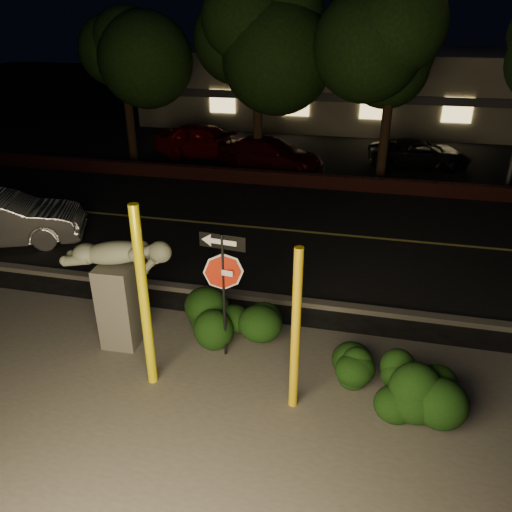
{
  "coord_description": "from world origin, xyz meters",
  "views": [
    {
      "loc": [
        2.03,
        -6.68,
        5.92
      ],
      "look_at": [
        0.04,
        1.9,
        1.6
      ],
      "focal_mm": 35.0,
      "sensor_mm": 36.0,
      "label": 1
    }
  ],
  "objects_px": {
    "parked_car_darkred": "(270,154)",
    "yellow_pole_left": "(144,301)",
    "signpost": "(223,272)",
    "sculpture": "(118,281)",
    "parked_car_red": "(206,141)",
    "yellow_pole_right": "(296,333)",
    "parked_car_dark": "(419,154)"
  },
  "relations": [
    {
      "from": "yellow_pole_left",
      "to": "parked_car_red",
      "type": "xyz_separation_m",
      "value": [
        -3.83,
        14.7,
        -0.91
      ]
    },
    {
      "from": "signpost",
      "to": "parked_car_red",
      "type": "height_order",
      "value": "signpost"
    },
    {
      "from": "yellow_pole_left",
      "to": "parked_car_dark",
      "type": "bearing_deg",
      "value": 70.65
    },
    {
      "from": "yellow_pole_right",
      "to": "parked_car_darkred",
      "type": "xyz_separation_m",
      "value": [
        -3.17,
        13.52,
        -0.81
      ]
    },
    {
      "from": "parked_car_red",
      "to": "parked_car_dark",
      "type": "bearing_deg",
      "value": -82.42
    },
    {
      "from": "yellow_pole_right",
      "to": "signpost",
      "type": "height_order",
      "value": "yellow_pole_right"
    },
    {
      "from": "yellow_pole_right",
      "to": "parked_car_dark",
      "type": "xyz_separation_m",
      "value": [
        2.84,
        15.3,
        -0.88
      ]
    },
    {
      "from": "yellow_pole_left",
      "to": "parked_car_darkred",
      "type": "distance_m",
      "value": 13.54
    },
    {
      "from": "parked_car_darkred",
      "to": "yellow_pole_left",
      "type": "bearing_deg",
      "value": -164.55
    },
    {
      "from": "sculpture",
      "to": "yellow_pole_right",
      "type": "bearing_deg",
      "value": -17.66
    },
    {
      "from": "sculpture",
      "to": "parked_car_dark",
      "type": "bearing_deg",
      "value": 64.01
    },
    {
      "from": "yellow_pole_left",
      "to": "parked_car_dark",
      "type": "height_order",
      "value": "yellow_pole_left"
    },
    {
      "from": "sculpture",
      "to": "parked_car_red",
      "type": "xyz_separation_m",
      "value": [
        -2.85,
        13.76,
        -0.65
      ]
    },
    {
      "from": "yellow_pole_right",
      "to": "parked_car_dark",
      "type": "bearing_deg",
      "value": 79.47
    },
    {
      "from": "signpost",
      "to": "sculpture",
      "type": "bearing_deg",
      "value": -171.65
    },
    {
      "from": "signpost",
      "to": "parked_car_red",
      "type": "relative_size",
      "value": 0.56
    },
    {
      "from": "signpost",
      "to": "sculpture",
      "type": "height_order",
      "value": "signpost"
    },
    {
      "from": "signpost",
      "to": "parked_car_dark",
      "type": "bearing_deg",
      "value": 79.06
    },
    {
      "from": "signpost",
      "to": "sculpture",
      "type": "relative_size",
      "value": 1.1
    },
    {
      "from": "yellow_pole_right",
      "to": "signpost",
      "type": "xyz_separation_m",
      "value": [
        -1.47,
        1.06,
        0.33
      ]
    },
    {
      "from": "yellow_pole_left",
      "to": "parked_car_darkred",
      "type": "height_order",
      "value": "yellow_pole_left"
    },
    {
      "from": "sculpture",
      "to": "parked_car_darkred",
      "type": "distance_m",
      "value": 12.57
    },
    {
      "from": "signpost",
      "to": "parked_car_dark",
      "type": "distance_m",
      "value": 14.93
    },
    {
      "from": "parked_car_darkred",
      "to": "signpost",
      "type": "bearing_deg",
      "value": -159.56
    },
    {
      "from": "parked_car_red",
      "to": "parked_car_darkred",
      "type": "bearing_deg",
      "value": -106.84
    },
    {
      "from": "yellow_pole_left",
      "to": "yellow_pole_right",
      "type": "bearing_deg",
      "value": -0.64
    },
    {
      "from": "parked_car_dark",
      "to": "sculpture",
      "type": "bearing_deg",
      "value": 147.55
    },
    {
      "from": "yellow_pole_left",
      "to": "signpost",
      "type": "xyz_separation_m",
      "value": [
        1.05,
        1.03,
        0.11
      ]
    },
    {
      "from": "parked_car_red",
      "to": "parked_car_darkred",
      "type": "relative_size",
      "value": 0.99
    },
    {
      "from": "parked_car_red",
      "to": "yellow_pole_right",
      "type": "bearing_deg",
      "value": -152.62
    },
    {
      "from": "signpost",
      "to": "parked_car_darkred",
      "type": "distance_m",
      "value": 12.62
    },
    {
      "from": "sculpture",
      "to": "parked_car_darkred",
      "type": "xyz_separation_m",
      "value": [
        0.33,
        12.54,
        -0.76
      ]
    }
  ]
}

